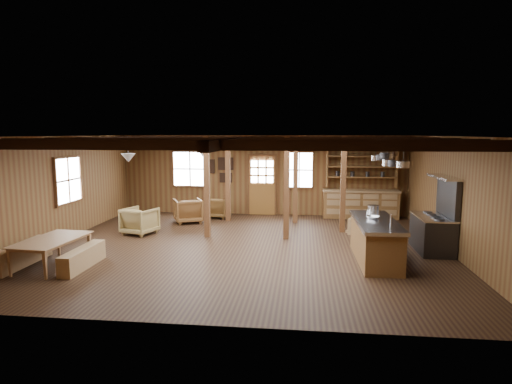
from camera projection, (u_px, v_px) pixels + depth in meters
room at (245, 193)px, 10.68m from camera, size 10.04×9.04×2.84m
ceiling_joists at (246, 141)px, 10.68m from camera, size 9.80×8.82×0.18m
timber_posts at (272, 183)px, 12.67m from camera, size 3.95×2.35×2.80m
back_door at (262, 190)px, 15.13m from camera, size 1.02×0.08×2.15m
window_back_left at (190, 169)px, 15.33m from camera, size 1.32×0.06×1.32m
window_back_right at (299, 170)px, 14.90m from camera, size 1.02×0.06×1.32m
window_left at (68, 180)px, 11.69m from camera, size 0.14×1.24×1.32m
notice_boards at (220, 168)px, 15.20m from camera, size 1.08×0.03×0.90m
back_counter at (361, 200)px, 14.56m from camera, size 2.55×0.60×2.45m
pendant_lamps at (169, 156)px, 11.80m from camera, size 1.86×2.36×0.66m
pot_rack at (387, 158)px, 10.47m from camera, size 0.41×3.00×0.46m
kitchen_island at (375, 240)px, 9.65m from camera, size 0.92×2.51×1.20m
step_stool at (357, 227)px, 12.18m from camera, size 0.62×0.55×0.46m
commercial_range at (435, 227)px, 10.40m from camera, size 0.78×1.50×1.86m
dining_table at (54, 253)px, 9.25m from camera, size 1.09×1.80×0.61m
bench_wall at (22, 255)px, 9.34m from camera, size 0.33×1.74×0.48m
bench_aisle at (83, 258)px, 9.19m from camera, size 0.29×1.55×0.43m
armchair_a at (188, 211)px, 13.81m from camera, size 1.12×1.13×0.78m
armchair_b at (217, 208)px, 14.64m from camera, size 0.76×0.78×0.69m
armchair_c at (140, 221)px, 12.23m from camera, size 1.05×1.07×0.77m
counter_pot at (373, 209)px, 10.55m from camera, size 0.28×0.28×0.17m
bowl at (373, 217)px, 9.71m from camera, size 0.37×0.37×0.07m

